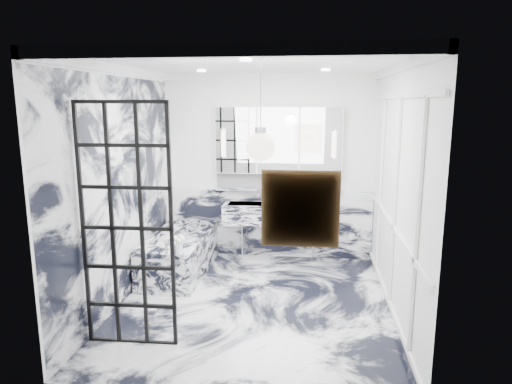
# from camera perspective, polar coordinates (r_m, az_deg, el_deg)

# --- Properties ---
(floor) EXTENTS (3.60, 3.60, 0.00)m
(floor) POSITION_cam_1_polar(r_m,az_deg,el_deg) (5.66, -0.26, -13.74)
(floor) COLOR silver
(floor) RESTS_ON ground
(ceiling) EXTENTS (3.60, 3.60, 0.00)m
(ceiling) POSITION_cam_1_polar(r_m,az_deg,el_deg) (5.15, -0.29, 15.81)
(ceiling) COLOR white
(ceiling) RESTS_ON wall_back
(wall_back) EXTENTS (3.60, 0.00, 3.60)m
(wall_back) POSITION_cam_1_polar(r_m,az_deg,el_deg) (6.99, 1.59, 3.09)
(wall_back) COLOR white
(wall_back) RESTS_ON floor
(wall_front) EXTENTS (3.60, 0.00, 3.60)m
(wall_front) POSITION_cam_1_polar(r_m,az_deg,el_deg) (3.50, -4.02, -5.23)
(wall_front) COLOR white
(wall_front) RESTS_ON floor
(wall_left) EXTENTS (0.00, 3.60, 3.60)m
(wall_left) POSITION_cam_1_polar(r_m,az_deg,el_deg) (5.65, -16.59, 0.68)
(wall_left) COLOR white
(wall_left) RESTS_ON floor
(wall_right) EXTENTS (0.00, 3.60, 3.60)m
(wall_right) POSITION_cam_1_polar(r_m,az_deg,el_deg) (5.27, 17.25, -0.09)
(wall_right) COLOR white
(wall_right) RESTS_ON floor
(marble_clad_back) EXTENTS (3.18, 0.05, 1.05)m
(marble_clad_back) POSITION_cam_1_polar(r_m,az_deg,el_deg) (7.14, 1.54, -3.90)
(marble_clad_back) COLOR silver
(marble_clad_back) RESTS_ON floor
(marble_clad_left) EXTENTS (0.02, 3.56, 2.68)m
(marble_clad_left) POSITION_cam_1_polar(r_m,az_deg,el_deg) (5.66, -16.41, 0.08)
(marble_clad_left) COLOR silver
(marble_clad_left) RESTS_ON floor
(panel_molding) EXTENTS (0.03, 3.40, 2.30)m
(panel_molding) POSITION_cam_1_polar(r_m,az_deg,el_deg) (5.29, 16.98, -1.15)
(panel_molding) COLOR white
(panel_molding) RESTS_ON floor
(soap_bottle_a) EXTENTS (0.11, 0.11, 0.21)m
(soap_bottle_a) POSITION_cam_1_polar(r_m,az_deg,el_deg) (6.91, 4.50, 1.26)
(soap_bottle_a) COLOR #8C5919
(soap_bottle_a) RESTS_ON ledge
(soap_bottle_b) EXTENTS (0.08, 0.08, 0.16)m
(soap_bottle_b) POSITION_cam_1_polar(r_m,az_deg,el_deg) (6.91, 6.95, 0.99)
(soap_bottle_b) COLOR #4C4C51
(soap_bottle_b) RESTS_ON ledge
(soap_bottle_c) EXTENTS (0.13, 0.13, 0.16)m
(soap_bottle_c) POSITION_cam_1_polar(r_m,az_deg,el_deg) (6.92, 9.79, 0.92)
(soap_bottle_c) COLOR silver
(soap_bottle_c) RESTS_ON ledge
(face_pot) EXTENTS (0.15, 0.15, 0.15)m
(face_pot) POSITION_cam_1_polar(r_m,az_deg,el_deg) (6.92, 3.86, 1.02)
(face_pot) COLOR white
(face_pot) RESTS_ON ledge
(amber_bottle) EXTENTS (0.04, 0.04, 0.10)m
(amber_bottle) POSITION_cam_1_polar(r_m,az_deg,el_deg) (6.91, 6.05, 0.76)
(amber_bottle) COLOR #8C5919
(amber_bottle) RESTS_ON ledge
(flower_vase) EXTENTS (0.09, 0.09, 0.12)m
(flower_vase) POSITION_cam_1_polar(r_m,az_deg,el_deg) (5.69, -9.57, -7.14)
(flower_vase) COLOR silver
(flower_vase) RESTS_ON bathtub
(crittall_door) EXTENTS (0.88, 0.06, 2.39)m
(crittall_door) POSITION_cam_1_polar(r_m,az_deg,el_deg) (4.57, -15.84, -4.35)
(crittall_door) COLOR black
(crittall_door) RESTS_ON floor
(artwork) EXTENTS (0.48, 0.05, 0.48)m
(artwork) POSITION_cam_1_polar(r_m,az_deg,el_deg) (3.42, 5.56, -2.07)
(artwork) COLOR orange
(artwork) RESTS_ON wall_front
(pendant_light) EXTENTS (0.26, 0.26, 0.26)m
(pendant_light) POSITION_cam_1_polar(r_m,az_deg,el_deg) (4.04, 0.58, 5.70)
(pendant_light) COLOR white
(pendant_light) RESTS_ON ceiling
(trough_sink) EXTENTS (1.60, 0.45, 0.30)m
(trough_sink) POSITION_cam_1_polar(r_m,az_deg,el_deg) (6.87, 2.62, -2.76)
(trough_sink) COLOR silver
(trough_sink) RESTS_ON wall_back
(ledge) EXTENTS (1.90, 0.14, 0.04)m
(ledge) POSITION_cam_1_polar(r_m,az_deg,el_deg) (6.95, 2.75, 0.28)
(ledge) COLOR silver
(ledge) RESTS_ON wall_back
(subway_tile) EXTENTS (1.90, 0.03, 0.23)m
(subway_tile) POSITION_cam_1_polar(r_m,az_deg,el_deg) (6.99, 2.80, 1.47)
(subway_tile) COLOR white
(subway_tile) RESTS_ON wall_back
(mirror_cabinet) EXTENTS (1.90, 0.16, 1.00)m
(mirror_cabinet) POSITION_cam_1_polar(r_m,az_deg,el_deg) (6.86, 2.81, 6.46)
(mirror_cabinet) COLOR white
(mirror_cabinet) RESTS_ON wall_back
(sconce_left) EXTENTS (0.07, 0.07, 0.40)m
(sconce_left) POSITION_cam_1_polar(r_m,az_deg,el_deg) (6.87, -4.13, 6.12)
(sconce_left) COLOR white
(sconce_left) RESTS_ON mirror_cabinet
(sconce_right) EXTENTS (0.07, 0.07, 0.40)m
(sconce_right) POSITION_cam_1_polar(r_m,az_deg,el_deg) (6.75, 9.74, 5.90)
(sconce_right) COLOR white
(sconce_right) RESTS_ON mirror_cabinet
(bathtub) EXTENTS (0.75, 1.65, 0.55)m
(bathtub) POSITION_cam_1_polar(r_m,az_deg,el_deg) (6.60, -9.52, -7.60)
(bathtub) COLOR silver
(bathtub) RESTS_ON floor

